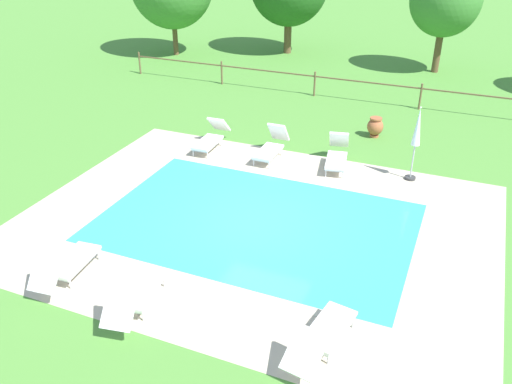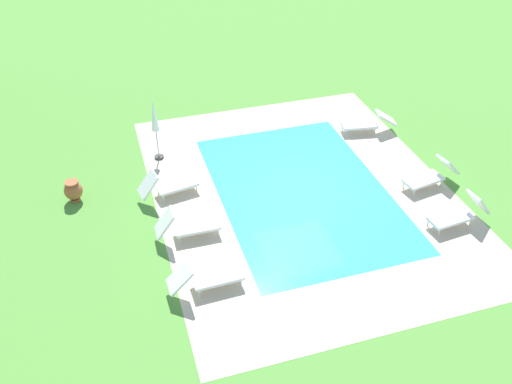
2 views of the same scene
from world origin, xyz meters
name	(u,v)px [view 1 (image 1 of 2)]	position (x,y,z in m)	size (l,w,h in m)	color
ground_plane	(256,222)	(0.00, 0.00, 0.00)	(160.00, 160.00, 0.00)	#518E38
pool_deck_paving	(256,222)	(0.00, 0.00, 0.00)	(11.90, 9.21, 0.01)	beige
swimming_pool_water	(256,222)	(0.00, 0.00, 0.01)	(7.91, 5.21, 0.01)	#38C6D1
pool_coping_rim	(256,222)	(0.00, 0.00, 0.01)	(8.39, 5.69, 0.01)	beige
sun_lounger_north_near_steps	(211,137)	(-3.24, 3.83, 0.38)	(0.67, 1.95, 0.93)	white
sun_lounger_north_mid	(66,264)	(-2.87, -3.77, 0.39)	(0.78, 1.90, 0.99)	white
sun_lounger_north_far	(337,155)	(1.02, 4.07, 0.39)	(0.94, 1.95, 0.98)	white
sun_lounger_north_end	(322,335)	(2.85, -3.66, 0.36)	(0.92, 2.10, 0.79)	white
sun_lounger_south_near_corner	(136,295)	(-0.90, -4.05, 0.39)	(0.92, 1.98, 0.94)	white
sun_lounger_south_far	(271,146)	(-1.10, 3.89, 0.40)	(0.62, 1.84, 1.01)	white
patio_umbrella_closed_row_west	(417,133)	(3.29, 4.06, 1.47)	(0.32, 0.32, 2.27)	#383838
terracotta_urn_near_fence	(375,127)	(1.62, 6.94, 0.38)	(0.56, 0.56, 0.71)	#A85B38
perimeter_fence	(366,86)	(0.48, 10.50, 0.71)	(21.92, 0.08, 1.05)	brown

